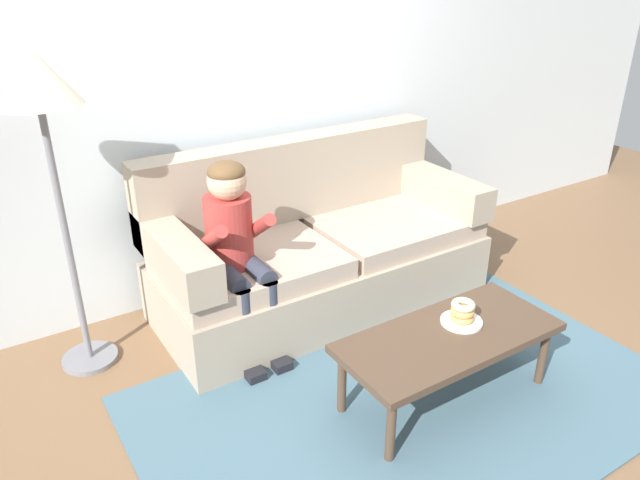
# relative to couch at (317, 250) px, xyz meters

# --- Properties ---
(ground) EXTENTS (10.00, 10.00, 0.00)m
(ground) POSITION_rel_couch_xyz_m (-0.13, -0.86, -0.36)
(ground) COLOR brown
(wall_back) EXTENTS (8.00, 0.10, 2.80)m
(wall_back) POSITION_rel_couch_xyz_m (-0.13, 0.54, 1.04)
(wall_back) COLOR silver
(wall_back) RESTS_ON ground
(area_rug) EXTENTS (2.67, 1.70, 0.01)m
(area_rug) POSITION_rel_couch_xyz_m (-0.13, -1.11, -0.35)
(area_rug) COLOR #476675
(area_rug) RESTS_ON ground
(couch) EXTENTS (2.07, 0.90, 1.02)m
(couch) POSITION_rel_couch_xyz_m (0.00, 0.00, 0.00)
(couch) COLOR tan
(couch) RESTS_ON ground
(coffee_table) EXTENTS (1.12, 0.50, 0.39)m
(coffee_table) POSITION_rel_couch_xyz_m (0.02, -1.18, -0.01)
(coffee_table) COLOR #4C3828
(coffee_table) RESTS_ON ground
(person_child) EXTENTS (0.34, 0.58, 1.10)m
(person_child) POSITION_rel_couch_xyz_m (-0.65, -0.22, 0.31)
(person_child) COLOR #AD3833
(person_child) RESTS_ON ground
(plate) EXTENTS (0.21, 0.21, 0.01)m
(plate) POSITION_rel_couch_xyz_m (0.14, -1.14, 0.04)
(plate) COLOR white
(plate) RESTS_ON coffee_table
(donut) EXTENTS (0.15, 0.15, 0.04)m
(donut) POSITION_rel_couch_xyz_m (0.14, -1.14, 0.06)
(donut) COLOR tan
(donut) RESTS_ON plate
(donut_second) EXTENTS (0.17, 0.17, 0.04)m
(donut_second) POSITION_rel_couch_xyz_m (0.14, -1.14, 0.10)
(donut_second) COLOR tan
(donut_second) RESTS_ON donut
(donut_third) EXTENTS (0.14, 0.14, 0.04)m
(donut_third) POSITION_rel_couch_xyz_m (0.14, -1.14, 0.13)
(donut_third) COLOR beige
(donut_third) RESTS_ON donut_second
(toy_controller) EXTENTS (0.23, 0.09, 0.05)m
(toy_controller) POSITION_rel_couch_xyz_m (0.55, -0.76, -0.33)
(toy_controller) COLOR red
(toy_controller) RESTS_ON ground
(floor_lamp) EXTENTS (0.40, 0.40, 1.70)m
(floor_lamp) POSITION_rel_couch_xyz_m (-1.43, 0.11, 1.08)
(floor_lamp) COLOR slate
(floor_lamp) RESTS_ON ground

